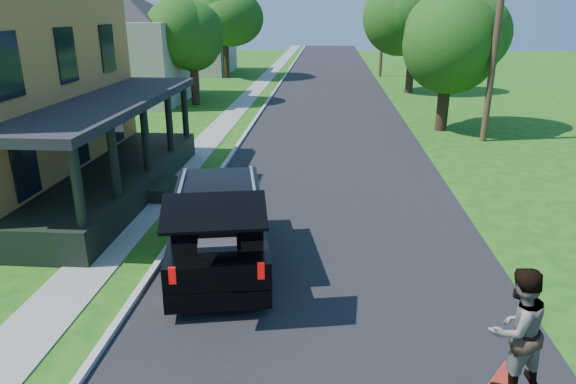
# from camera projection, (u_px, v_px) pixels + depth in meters

# --- Properties ---
(ground) EXTENTS (140.00, 140.00, 0.00)m
(ground) POSITION_uv_depth(u_px,v_px,m) (331.00, 302.00, 10.56)
(ground) COLOR #145711
(ground) RESTS_ON ground
(street) EXTENTS (8.00, 120.00, 0.02)m
(street) POSITION_uv_depth(u_px,v_px,m) (330.00, 115.00, 29.34)
(street) COLOR black
(street) RESTS_ON ground
(curb) EXTENTS (0.15, 120.00, 0.12)m
(curb) POSITION_uv_depth(u_px,v_px,m) (260.00, 114.00, 29.64)
(curb) COLOR #AFAFA9
(curb) RESTS_ON ground
(sidewalk) EXTENTS (1.30, 120.00, 0.03)m
(sidewalk) POSITION_uv_depth(u_px,v_px,m) (233.00, 113.00, 29.75)
(sidewalk) COLOR gray
(sidewalk) RESTS_ON ground
(front_walk) EXTENTS (6.50, 1.20, 0.03)m
(front_walk) POSITION_uv_depth(u_px,v_px,m) (41.00, 193.00, 16.88)
(front_walk) COLOR gray
(front_walk) RESTS_ON ground
(neighbor_house_mid) EXTENTS (12.78, 12.78, 8.30)m
(neighbor_house_mid) POSITION_uv_depth(u_px,v_px,m) (120.00, 34.00, 32.67)
(neighbor_house_mid) COLOR #A09C8D
(neighbor_house_mid) RESTS_ON ground
(neighbor_house_far) EXTENTS (12.78, 12.78, 8.30)m
(neighbor_house_far) POSITION_uv_depth(u_px,v_px,m) (186.00, 27.00, 47.70)
(neighbor_house_far) COLOR #A09C8D
(neighbor_house_far) RESTS_ON ground
(black_suv) EXTENTS (2.93, 5.60, 2.48)m
(black_suv) POSITION_uv_depth(u_px,v_px,m) (219.00, 227.00, 11.83)
(black_suv) COLOR black
(black_suv) RESTS_ON ground
(skateboarder) EXTENTS (1.11, 1.01, 1.85)m
(skateboarder) POSITION_uv_depth(u_px,v_px,m) (516.00, 329.00, 7.05)
(skateboarder) COLOR black
(skateboarder) RESTS_ON ground
(tree_left_mid) EXTENTS (5.62, 5.28, 6.64)m
(tree_left_mid) POSITION_uv_depth(u_px,v_px,m) (191.00, 34.00, 31.14)
(tree_left_mid) COLOR black
(tree_left_mid) RESTS_ON ground
(tree_left_far) EXTENTS (6.22, 6.21, 8.98)m
(tree_left_far) POSITION_uv_depth(u_px,v_px,m) (224.00, 8.00, 43.36)
(tree_left_far) COLOR black
(tree_left_far) RESTS_ON ground
(tree_right_near) EXTENTS (5.11, 5.24, 7.19)m
(tree_right_near) POSITION_uv_depth(u_px,v_px,m) (450.00, 29.00, 24.06)
(tree_right_near) COLOR black
(tree_right_near) RESTS_ON ground
(tree_right_mid) EXTENTS (6.07, 5.80, 8.64)m
(tree_right_mid) POSITION_uv_depth(u_px,v_px,m) (415.00, 7.00, 35.20)
(tree_right_mid) COLOR black
(tree_right_mid) RESTS_ON ground
(tree_right_far) EXTENTS (4.70, 4.58, 6.99)m
(tree_right_far) POSITION_uv_depth(u_px,v_px,m) (420.00, 21.00, 52.76)
(tree_right_far) COLOR black
(tree_right_far) RESTS_ON ground
(utility_pole_near) EXTENTS (1.78, 0.38, 8.91)m
(utility_pole_near) POSITION_uv_depth(u_px,v_px,m) (496.00, 36.00, 22.01)
(utility_pole_near) COLOR #41301E
(utility_pole_near) RESTS_ON ground
(utility_pole_far) EXTENTS (1.74, 0.43, 10.55)m
(utility_pole_far) POSITION_uv_depth(u_px,v_px,m) (384.00, 13.00, 44.57)
(utility_pole_far) COLOR #41301E
(utility_pole_far) RESTS_ON ground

